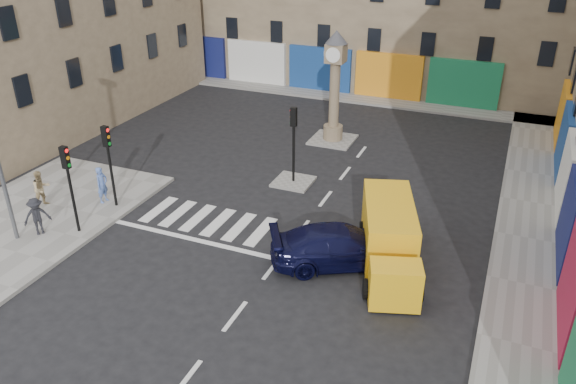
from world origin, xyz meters
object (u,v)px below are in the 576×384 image
Objects in this scene: yellow_van at (389,238)px; pedestrian_tan at (41,189)px; clock_pillar at (335,80)px; traffic_light_left_far at (108,154)px; navy_sedan at (340,246)px; traffic_light_island at (294,133)px; pedestrian_blue at (102,185)px; pedestrian_dark at (37,216)px; traffic_light_left_near at (69,176)px.

yellow_van is 3.71× the size of pedestrian_tan.
clock_pillar is at bearing -18.58° from pedestrian_tan.
traffic_light_left_far reaches higher than navy_sedan.
pedestrian_blue is at bearing -142.79° from traffic_light_island.
navy_sedan is at bearing -89.74° from pedestrian_blue.
pedestrian_blue is 2.58m from pedestrian_tan.
pedestrian_blue reaches higher than navy_sedan.
clock_pillar is at bearing -10.69° from navy_sedan.
yellow_van is (5.84, -10.96, -2.49)m from clock_pillar.
pedestrian_dark is at bearing -111.97° from traffic_light_left_far.
navy_sedan is 3.10× the size of pedestrian_blue.
traffic_light_left_far is 13.05m from clock_pillar.
yellow_van reaches higher than pedestrian_blue.
clock_pillar is at bearing 65.45° from traffic_light_left_near.
traffic_light_island is 6.07m from clock_pillar.
traffic_light_left_far is 2.22× the size of pedestrian_blue.
pedestrian_tan reaches higher than pedestrian_dark.
pedestrian_dark is at bearing 73.35° from navy_sedan.
traffic_light_island is at bearing -4.35° from pedestrian_dark.
traffic_light_island is at bearing -50.56° from pedestrian_blue.
traffic_light_left_near is 10.03m from traffic_light_island.
traffic_light_left_near is 1.00× the size of traffic_light_island.
pedestrian_blue is at bearing 27.11° from pedestrian_dark.
yellow_van is at bearing -37.80° from pedestrian_dark.
navy_sedan is at bearing -70.32° from clock_pillar.
traffic_light_left_far is 2.24× the size of pedestrian_tan.
clock_pillar reaches higher than navy_sedan.
traffic_light_left_near is at bearing -114.55° from clock_pillar.
pedestrian_tan is (-9.22, -12.63, -2.57)m from clock_pillar.
traffic_light_left_near is 1.00× the size of traffic_light_left_far.
traffic_light_left_near reaches higher than navy_sedan.
traffic_light_left_far reaches higher than pedestrian_blue.
pedestrian_tan is at bearing -157.06° from traffic_light_left_far.
traffic_light_left_far is at bearing -118.94° from clock_pillar.
clock_pillar is 13.55m from pedestrian_blue.
traffic_light_island is at bearing -90.00° from clock_pillar.
traffic_light_left_near is 0.60× the size of yellow_van.
yellow_van is (5.84, -4.96, -1.53)m from traffic_light_island.
pedestrian_blue is (-11.19, 0.39, 0.23)m from navy_sedan.
pedestrian_tan is (-2.21, -1.32, -0.01)m from pedestrian_blue.
clock_pillar reaches higher than pedestrian_dark.
pedestrian_blue is 3.31m from pedestrian_dark.
clock_pillar reaches higher than traffic_light_left_far.
traffic_light_left_near is 3.06m from pedestrian_blue.
pedestrian_dark reaches higher than navy_sedan.
clock_pillar is (0.00, 6.00, 0.96)m from traffic_light_island.
traffic_light_island is at bearing 5.89° from navy_sedan.
yellow_van is (1.66, 0.74, 0.31)m from navy_sedan.
navy_sedan is 1.84m from yellow_van.
traffic_light_left_far is at bearing 15.16° from pedestrian_dark.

